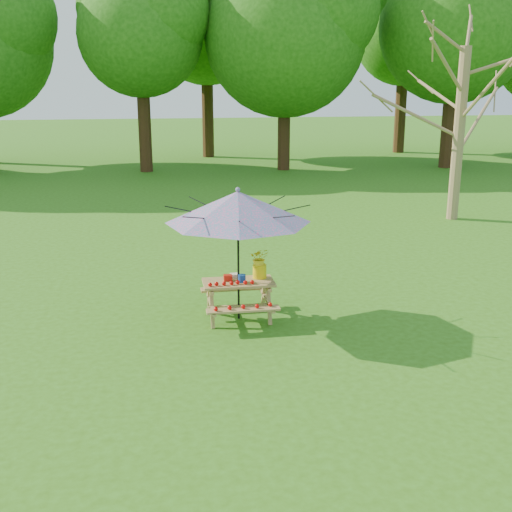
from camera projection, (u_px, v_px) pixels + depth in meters
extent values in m
plane|color=#336212|center=(430.00, 442.00, 7.29)|extent=(120.00, 120.00, 0.00)
cylinder|color=#8F714E|center=(459.00, 135.00, 18.10)|extent=(0.40, 0.40, 4.82)
cube|color=olive|center=(239.00, 282.00, 10.84)|extent=(1.20, 0.62, 0.04)
cube|color=olive|center=(243.00, 310.00, 10.39)|extent=(1.20, 0.22, 0.04)
cube|color=olive|center=(234.00, 288.00, 11.44)|extent=(1.20, 0.22, 0.04)
cylinder|color=black|center=(238.00, 255.00, 10.71)|extent=(0.04, 0.04, 2.25)
cone|color=teal|center=(238.00, 207.00, 10.49)|extent=(2.68, 2.68, 0.52)
sphere|color=teal|center=(238.00, 190.00, 10.41)|extent=(0.08, 0.08, 0.08)
cube|color=#B61A0E|center=(228.00, 278.00, 10.86)|extent=(0.14, 0.12, 0.10)
cylinder|color=#123B97|center=(242.00, 278.00, 10.77)|extent=(0.13, 0.13, 0.13)
cube|color=white|center=(234.00, 276.00, 11.02)|extent=(0.13, 0.13, 0.07)
cylinder|color=yellow|center=(260.00, 271.00, 10.99)|extent=(0.24, 0.24, 0.24)
imported|color=yellow|center=(260.00, 258.00, 10.93)|extent=(0.35, 0.31, 0.35)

